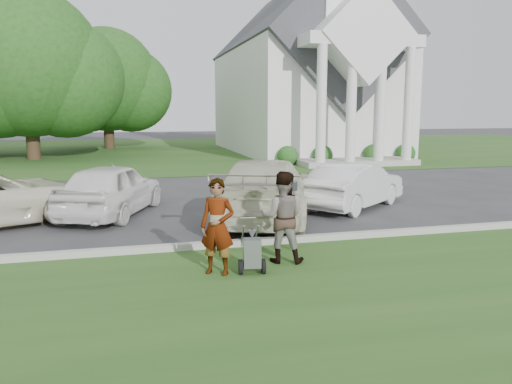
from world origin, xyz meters
name	(u,v)px	position (x,y,z in m)	size (l,w,h in m)	color
ground	(269,252)	(0.00, 0.00, 0.00)	(120.00, 120.00, 0.00)	#333335
grass_strip	(325,308)	(0.00, -3.00, 0.01)	(80.00, 7.00, 0.01)	#244D1A
church_lawn	(166,150)	(0.00, 27.00, 0.01)	(80.00, 30.00, 0.01)	#244D1A
curb	(262,242)	(0.00, 0.55, 0.07)	(80.00, 0.18, 0.15)	#9E9E93
church	(304,64)	(9.00, 23.11, 5.94)	(9.19, 19.00, 24.10)	white
tree_left	(28,70)	(-8.01, 21.99, 5.11)	(10.63, 8.40, 9.71)	#332316
tree_back	(107,85)	(-4.01, 29.99, 4.73)	(9.61, 7.60, 8.89)	#332316
striping_cart	(252,254)	(-0.66, -1.24, 0.37)	(0.51, 0.96, 0.86)	black
person_left	(217,228)	(-1.24, -1.11, 0.84)	(0.61, 0.40, 1.68)	#999999
person_right	(282,218)	(0.06, -0.71, 0.86)	(0.84, 0.65, 1.72)	#999999
parking_meter_near	(294,207)	(0.50, -0.07, 0.92)	(0.11, 0.09, 1.46)	gray
car_b	(112,189)	(-3.16, 4.55, 0.73)	(1.72, 4.28, 1.46)	white
car_c	(264,189)	(0.73, 2.98, 0.81)	(2.26, 5.55, 1.61)	beige
car_d	(354,185)	(3.73, 3.89, 0.67)	(1.41, 4.05, 1.33)	silver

